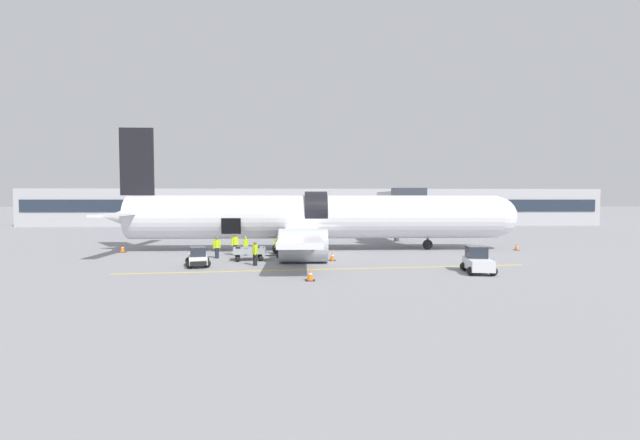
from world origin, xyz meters
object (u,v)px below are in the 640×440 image
ground_crew_marshal (235,244)px  baggage_cart_loading (250,254)px  baggage_tug_mid (198,258)px  ground_crew_supervisor (284,246)px  baggage_tug_lead (478,262)px  ground_crew_loader_b (217,247)px  ground_crew_driver (278,246)px  ground_crew_helper (246,245)px  ground_crew_loader_a (255,253)px  airplane (311,218)px

ground_crew_marshal → baggage_cart_loading: bearing=-61.3°
baggage_tug_mid → ground_crew_supervisor: size_ratio=2.03×
baggage_tug_lead → ground_crew_loader_b: bearing=157.6°
ground_crew_driver → ground_crew_helper: size_ratio=1.14×
ground_crew_loader_a → ground_crew_loader_b: (-3.51, 3.96, 0.01)m
ground_crew_helper → ground_crew_marshal: bearing=-178.5°
baggage_tug_mid → ground_crew_loader_b: size_ratio=1.83×
baggage_tug_lead → ground_crew_helper: (-16.22, 9.36, 0.12)m
airplane → ground_crew_helper: 6.96m
ground_crew_driver → ground_crew_supervisor: bearing=67.0°
baggage_tug_mid → ground_crew_marshal: size_ratio=1.75×
baggage_cart_loading → ground_crew_marshal: 3.38m
ground_crew_loader_b → ground_crew_driver: 4.96m
ground_crew_loader_a → ground_crew_marshal: size_ratio=0.94×
ground_crew_loader_b → ground_crew_helper: ground_crew_loader_b is taller
baggage_tug_lead → ground_crew_marshal: size_ratio=1.68×
baggage_tug_lead → ground_crew_loader_a: ground_crew_loader_a is taller
ground_crew_loader_b → ground_crew_marshal: bearing=56.8°
baggage_cart_loading → ground_crew_loader_a: (0.73, -2.81, 0.39)m
airplane → baggage_tug_lead: airplane is taller
airplane → ground_crew_supervisor: (-2.29, -4.20, -2.18)m
baggage_cart_loading → ground_crew_loader_b: bearing=157.5°
ground_crew_loader_b → ground_crew_supervisor: bearing=11.7°
ground_crew_loader_a → ground_crew_marshal: (-2.35, 5.75, 0.05)m
ground_crew_loader_a → ground_crew_supervisor: bearing=69.7°
ground_crew_driver → ground_crew_supervisor: (0.44, 1.03, -0.13)m
ground_crew_supervisor → ground_crew_helper: ground_crew_helper is taller
baggage_tug_mid → ground_crew_loader_a: (4.04, 0.15, 0.30)m
baggage_tug_mid → ground_crew_driver: (5.49, 4.21, 0.35)m
baggage_cart_loading → ground_crew_driver: bearing=29.7°
baggage_tug_lead → ground_crew_helper: size_ratio=1.93×
ground_crew_driver → ground_crew_marshal: 4.15m
ground_crew_loader_b → ground_crew_driver: size_ratio=0.96×
ground_crew_marshal → ground_crew_loader_a: bearing=-67.8°
baggage_tug_mid → airplane: bearing=48.9°
baggage_tug_mid → ground_crew_loader_b: 4.16m
ground_crew_loader_a → ground_crew_loader_b: ground_crew_loader_b is taller
ground_crew_loader_a → ground_crew_driver: ground_crew_driver is taller
ground_crew_helper → baggage_cart_loading: bearing=-76.7°
baggage_tug_mid → ground_crew_driver: ground_crew_driver is taller
baggage_tug_lead → baggage_tug_mid: (-18.83, 3.44, -0.11)m
airplane → ground_crew_loader_a: size_ratio=22.32×
ground_crew_helper → ground_crew_driver: bearing=-30.8°
baggage_tug_lead → baggage_cart_loading: 16.79m
airplane → baggage_tug_mid: bearing=-131.1°
airplane → ground_crew_marshal: bearing=-151.6°
baggage_tug_lead → ground_crew_loader_b: 19.80m
ground_crew_loader_b → ground_crew_driver: bearing=1.1°
airplane → baggage_tug_mid: size_ratio=12.02×
baggage_cart_loading → baggage_tug_lead: bearing=-22.4°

